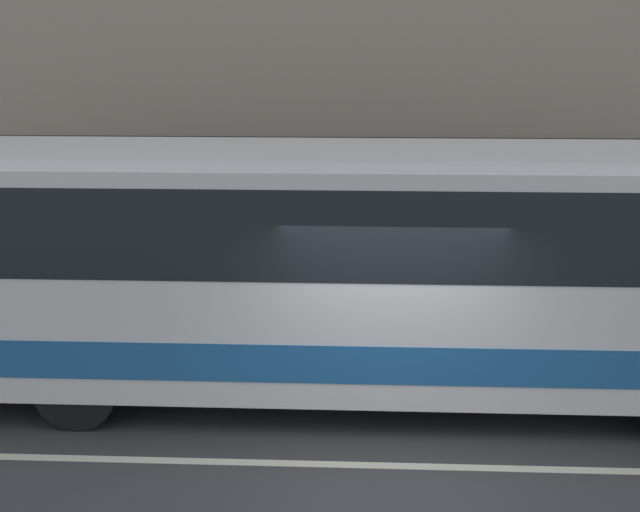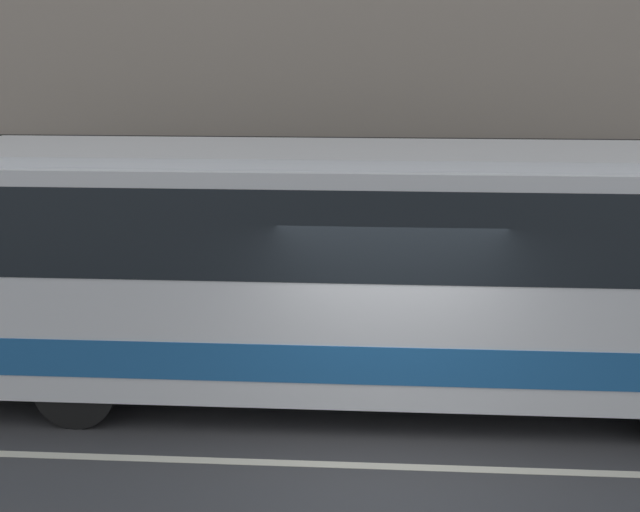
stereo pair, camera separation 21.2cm
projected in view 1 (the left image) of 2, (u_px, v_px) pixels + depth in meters
The scene contains 5 objects.
ground_plane at pixel (391, 466), 9.59m from camera, with size 60.00×60.00×0.00m, color #38383A.
sidewalk at pixel (383, 311), 14.72m from camera, with size 60.00×2.63×0.14m.
lane_stripe at pixel (391, 466), 9.58m from camera, with size 54.00×0.14×0.01m.
transit_bus at pixel (343, 260), 11.04m from camera, with size 10.98×2.56×3.19m.
pedestrian_waiting at pixel (80, 261), 14.42m from camera, with size 0.36×0.36×1.73m.
Camera 1 is at (-0.33, -8.78, 4.51)m, focal length 50.00 mm.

